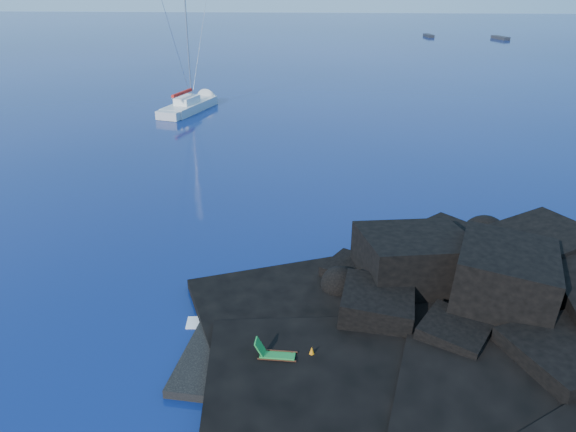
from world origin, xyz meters
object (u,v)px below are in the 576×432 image
deck_chair (278,351)px  sailboat (190,111)px  sunbather (308,367)px  distant_boat_a (429,37)px  marker_cone (312,353)px  distant_boat_b (500,39)px

deck_chair → sailboat: bearing=109.5°
deck_chair → sunbather: deck_chair is taller
deck_chair → distant_boat_a: 123.45m
sunbather → distant_boat_a: bearing=57.6°
sailboat → sunbather: size_ratio=8.33×
marker_cone → distant_boat_a: bearing=78.4°
sailboat → marker_cone: 45.34m
distant_boat_a → distant_boat_b: size_ratio=0.87×
sailboat → deck_chair: bearing=-56.7°
sailboat → deck_chair: (13.09, -43.23, 0.88)m
sailboat → distant_boat_a: 86.74m
sailboat → sunbather: bearing=-55.5°
marker_cone → distant_boat_a: 122.94m
sailboat → deck_chair: sailboat is taller
marker_cone → distant_boat_a: (24.65, 120.44, -0.64)m
deck_chair → sunbather: size_ratio=0.95×
distant_boat_a → sunbather: bearing=-110.0°
distant_boat_b → sailboat: bearing=-146.8°
sunbather → distant_boat_a: (24.78, 121.12, -0.51)m
sailboat → marker_cone: (14.40, -42.99, 0.64)m
sunbather → distant_boat_a: sunbather is taller
sunbather → distant_boat_b: sunbather is taller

